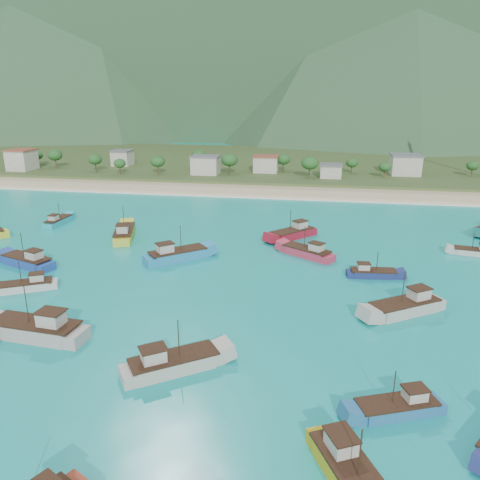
% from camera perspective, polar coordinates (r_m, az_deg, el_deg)
% --- Properties ---
extents(ground, '(600.00, 600.00, 0.00)m').
position_cam_1_polar(ground, '(75.04, -1.19, -6.36)').
color(ground, '#0C898C').
rests_on(ground, ground).
extents(beach, '(400.00, 18.00, 1.20)m').
position_cam_1_polar(beach, '(150.01, 4.55, 5.85)').
color(beach, beige).
rests_on(beach, ground).
extents(land, '(400.00, 110.00, 2.40)m').
position_cam_1_polar(land, '(209.93, 6.14, 9.19)').
color(land, '#385123').
rests_on(land, ground).
extents(surf_line, '(400.00, 2.50, 0.08)m').
position_cam_1_polar(surf_line, '(140.76, 4.18, 5.08)').
color(surf_line, white).
rests_on(surf_line, ground).
extents(mountains, '(1520.00, 440.00, 260.00)m').
position_cam_1_polar(mountains, '(478.27, 6.56, 26.73)').
color(mountains, slate).
rests_on(mountains, ground).
extents(village, '(223.51, 29.34, 7.39)m').
position_cam_1_polar(village, '(173.56, 5.79, 8.99)').
color(village, beige).
rests_on(village, ground).
extents(vegetation, '(273.28, 25.61, 8.81)m').
position_cam_1_polar(vegetation, '(173.42, 2.65, 9.21)').
color(vegetation, '#235623').
rests_on(vegetation, ground).
extents(boat_2, '(13.51, 5.07, 7.81)m').
position_cam_1_polar(boat_2, '(67.02, -23.50, -10.06)').
color(boat_2, '#A9A098').
rests_on(boat_2, ground).
extents(boat_6, '(9.41, 5.84, 5.35)m').
position_cam_1_polar(boat_6, '(51.66, 18.71, -18.86)').
color(boat_6, '#256598').
rests_on(boat_6, ground).
extents(boat_8, '(3.00, 9.25, 5.42)m').
position_cam_1_polar(boat_8, '(121.00, -21.26, 2.10)').
color(boat_8, '#1FA7BA').
rests_on(boat_8, ground).
extents(boat_9, '(11.64, 10.60, 7.20)m').
position_cam_1_polar(boat_9, '(89.30, -7.73, -1.89)').
color(boat_9, teal).
rests_on(boat_9, ground).
extents(boat_10, '(11.67, 6.86, 6.62)m').
position_cam_1_polar(boat_10, '(93.97, -24.46, -2.44)').
color(boat_10, '#214398').
rests_on(boat_10, ground).
extents(boat_12, '(8.51, 3.80, 4.86)m').
position_cam_1_polar(boat_12, '(102.32, 26.74, -1.38)').
color(boat_12, beige).
rests_on(boat_12, ground).
extents(boat_13, '(7.11, 12.79, 7.25)m').
position_cam_1_polar(boat_13, '(104.79, -13.92, 0.71)').
color(boat_13, gold).
rests_on(boat_13, ground).
extents(boat_14, '(9.24, 6.60, 5.35)m').
position_cam_1_polar(boat_14, '(83.00, -24.54, -5.19)').
color(boat_14, beige).
rests_on(boat_14, ground).
extents(boat_16, '(7.78, 11.28, 6.49)m').
position_cam_1_polar(boat_16, '(43.35, 13.46, -26.26)').
color(boat_16, gold).
rests_on(boat_16, ground).
extents(boat_18, '(11.72, 9.38, 6.94)m').
position_cam_1_polar(boat_18, '(72.07, 19.58, -7.75)').
color(boat_18, '#B0ADA0').
rests_on(boat_18, ground).
extents(boat_21, '(10.32, 10.68, 6.78)m').
position_cam_1_polar(boat_21, '(102.79, 6.48, 0.74)').
color(boat_21, maroon).
rests_on(boat_21, ground).
extents(boat_22, '(8.69, 3.33, 5.01)m').
position_cam_1_polar(boat_22, '(83.88, 15.81, -4.02)').
color(boat_22, navy).
rests_on(boat_22, ground).
extents(boat_23, '(10.69, 8.48, 6.32)m').
position_cam_1_polar(boat_23, '(91.33, 8.23, -1.57)').
color(boat_23, '#BB3048').
rests_on(boat_23, ground).
extents(boat_26, '(11.21, 9.24, 6.70)m').
position_cam_1_polar(boat_26, '(55.73, -8.27, -14.77)').
color(boat_26, '#B0ADA0').
rests_on(boat_26, ground).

